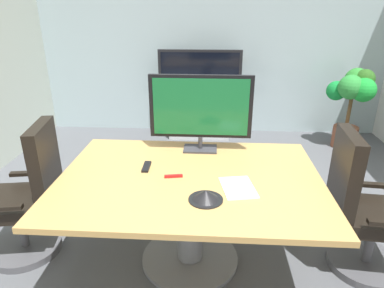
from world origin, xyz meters
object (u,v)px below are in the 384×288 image
(conference_table, at_px, (190,197))
(conference_phone, at_px, (206,196))
(remote_control, at_px, (146,167))
(potted_plant, at_px, (353,96))
(office_chair_right, at_px, (362,216))
(tv_monitor, at_px, (201,109))
(wall_display_unit, at_px, (200,109))
(office_chair_left, at_px, (29,202))

(conference_table, distance_m, conference_phone, 0.39)
(remote_control, bearing_deg, conference_table, -21.01)
(potted_plant, bearing_deg, conference_phone, -124.71)
(office_chair_right, xyz_separation_m, remote_control, (-1.60, 0.10, 0.30))
(office_chair_right, height_order, conference_phone, office_chair_right)
(office_chair_right, distance_m, tv_monitor, 1.46)
(wall_display_unit, relative_size, potted_plant, 1.18)
(office_chair_right, relative_size, remote_control, 6.41)
(office_chair_left, xyz_separation_m, office_chair_right, (2.53, -0.02, 0.00))
(conference_table, height_order, tv_monitor, tv_monitor)
(tv_monitor, relative_size, potted_plant, 0.76)
(office_chair_left, xyz_separation_m, wall_display_unit, (1.22, 2.72, -0.01))
(tv_monitor, bearing_deg, potted_plant, 44.60)
(wall_display_unit, bearing_deg, potted_plant, -7.98)
(potted_plant, height_order, remote_control, potted_plant)
(wall_display_unit, height_order, conference_phone, wall_display_unit)
(conference_phone, distance_m, remote_control, 0.63)
(potted_plant, bearing_deg, wall_display_unit, 172.02)
(tv_monitor, distance_m, remote_control, 0.65)
(office_chair_right, xyz_separation_m, conference_phone, (-1.14, -0.33, 0.32))
(remote_control, bearing_deg, wall_display_unit, 82.18)
(office_chair_right, relative_size, conference_phone, 4.95)
(conference_table, bearing_deg, tv_monitor, 83.73)
(office_chair_left, xyz_separation_m, potted_plant, (3.31, 2.43, 0.29))
(wall_display_unit, bearing_deg, conference_phone, -86.85)
(office_chair_right, height_order, potted_plant, potted_plant)
(wall_display_unit, distance_m, potted_plant, 2.13)
(office_chair_left, height_order, remote_control, office_chair_left)
(remote_control, bearing_deg, tv_monitor, 42.69)
(potted_plant, distance_m, remote_control, 3.35)
(conference_table, bearing_deg, remote_control, 160.52)
(office_chair_right, bearing_deg, office_chair_left, 94.47)
(conference_table, distance_m, tv_monitor, 0.73)
(conference_phone, bearing_deg, potted_plant, 55.29)
(conference_table, xyz_separation_m, office_chair_right, (1.27, 0.01, -0.11))
(tv_monitor, relative_size, conference_phone, 3.82)
(office_chair_right, height_order, wall_display_unit, wall_display_unit)
(conference_table, height_order, wall_display_unit, wall_display_unit)
(conference_table, bearing_deg, wall_display_unit, 90.96)
(potted_plant, bearing_deg, office_chair_left, -143.73)
(office_chair_left, bearing_deg, tv_monitor, 100.03)
(office_chair_left, distance_m, tv_monitor, 1.54)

